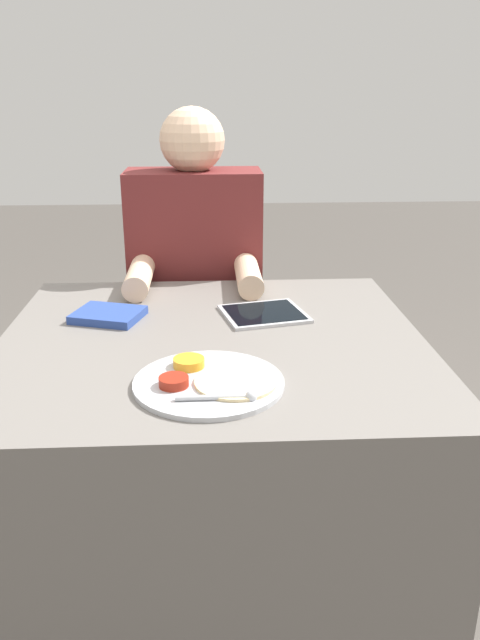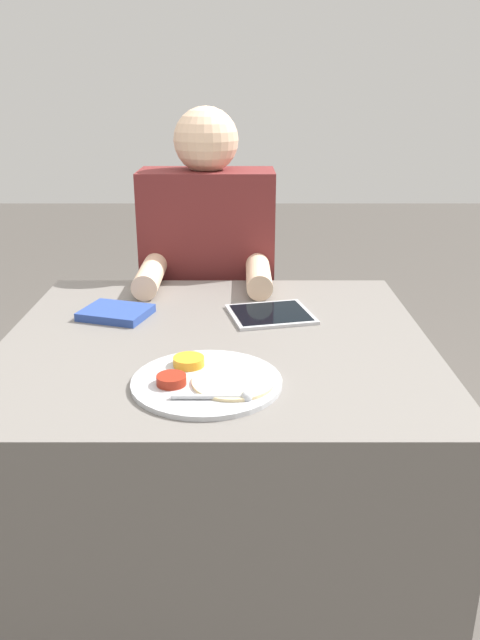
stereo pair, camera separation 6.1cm
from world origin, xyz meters
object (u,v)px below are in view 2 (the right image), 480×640
thali_tray (205,381)px  person_diner (206,316)px  red_notebook (113,313)px  tablet_device (268,314)px

thali_tray → person_diner: bearing=92.7°
red_notebook → tablet_device: red_notebook is taller
red_notebook → tablet_device: bearing=0.6°
thali_tray → person_diner: size_ratio=0.24×
thali_tray → tablet_device: thali_tray is taller
red_notebook → thali_tray: bearing=-57.1°
red_notebook → person_diner: bearing=65.4°
thali_tray → tablet_device: (0.14, 0.38, -0.00)m
person_diner → tablet_device: bearing=-68.4°
thali_tray → red_notebook: size_ratio=1.53×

